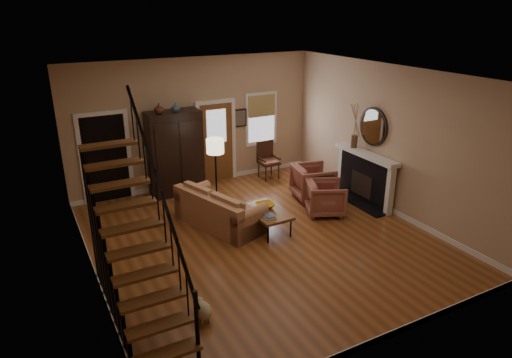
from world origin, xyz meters
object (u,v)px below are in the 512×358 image
sofa (220,209)px  floor_lamp (216,175)px  armchair_right (313,182)px  armchair_left (326,198)px  side_chair (269,161)px  armoire (175,153)px  coffee_table (267,220)px

sofa → floor_lamp: 0.93m
armchair_right → floor_lamp: 2.45m
armchair_left → side_chair: bearing=25.1°
sofa → side_chair: 3.08m
armchair_left → sofa: bearing=100.8°
armchair_left → side_chair: size_ratio=0.82×
armoire → sofa: 2.31m
sofa → side_chair: (2.34, 2.00, 0.13)m
coffee_table → floor_lamp: floor_lamp is taller
armchair_left → armchair_right: size_ratio=0.91×
armchair_right → side_chair: (-0.28, 1.70, 0.09)m
armchair_left → floor_lamp: size_ratio=0.49×
coffee_table → armchair_left: bearing=3.2°
side_chair → armchair_right: bearing=-80.6°
coffee_table → floor_lamp: (-0.53, 1.42, 0.63)m
sofa → armchair_left: 2.43m
armchair_left → armchair_right: bearing=8.0°
sofa → armchair_right: bearing=-11.2°
armchair_right → side_chair: bearing=21.4°
sofa → coffee_table: (0.78, -0.67, -0.16)m
floor_lamp → armoire: bearing=108.0°
armoire → floor_lamp: size_ratio=1.23×
sofa → side_chair: size_ratio=2.01×
sofa → armchair_left: sofa is taller
coffee_table → armchair_right: size_ratio=1.27×
armchair_left → side_chair: (-0.02, 2.58, 0.13)m
sofa → armchair_left: size_ratio=2.46×
armoire → sofa: armoire is taller
armoire → coffee_table: 3.14m
floor_lamp → coffee_table: bearing=-69.7°
armoire → floor_lamp: 1.53m
armoire → sofa: bearing=-84.5°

